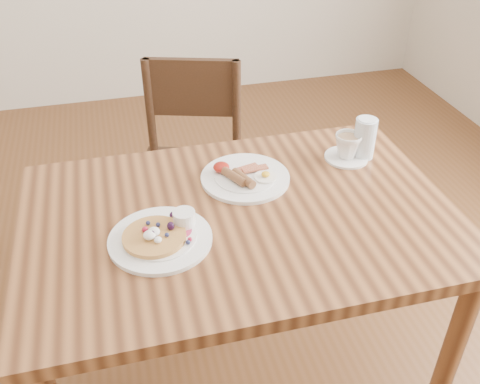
{
  "coord_description": "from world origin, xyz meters",
  "views": [
    {
      "loc": [
        -0.3,
        -1.15,
        1.65
      ],
      "look_at": [
        0.0,
        0.0,
        0.82
      ],
      "focal_mm": 40.0,
      "sensor_mm": 36.0,
      "label": 1
    }
  ],
  "objects_px": {
    "breakfast_plate": "(244,177)",
    "teacup_saucer": "(347,148)",
    "dining_table": "(240,240)",
    "chair_far": "(191,162)",
    "pancake_plate": "(161,236)",
    "water_glass": "(365,138)"
  },
  "relations": [
    {
      "from": "breakfast_plate",
      "to": "teacup_saucer",
      "type": "relative_size",
      "value": 1.93
    },
    {
      "from": "dining_table",
      "to": "chair_far",
      "type": "xyz_separation_m",
      "value": [
        -0.02,
        0.72,
        -0.16
      ]
    },
    {
      "from": "dining_table",
      "to": "teacup_saucer",
      "type": "height_order",
      "value": "teacup_saucer"
    },
    {
      "from": "pancake_plate",
      "to": "breakfast_plate",
      "type": "height_order",
      "value": "pancake_plate"
    },
    {
      "from": "chair_far",
      "to": "teacup_saucer",
      "type": "xyz_separation_m",
      "value": [
        0.43,
        -0.52,
        0.3
      ]
    },
    {
      "from": "teacup_saucer",
      "to": "water_glass",
      "type": "bearing_deg",
      "value": 0.25
    },
    {
      "from": "dining_table",
      "to": "breakfast_plate",
      "type": "distance_m",
      "value": 0.2
    },
    {
      "from": "pancake_plate",
      "to": "breakfast_plate",
      "type": "bearing_deg",
      "value": 38.43
    },
    {
      "from": "dining_table",
      "to": "water_glass",
      "type": "height_order",
      "value": "water_glass"
    },
    {
      "from": "dining_table",
      "to": "water_glass",
      "type": "xyz_separation_m",
      "value": [
        0.46,
        0.2,
        0.17
      ]
    },
    {
      "from": "dining_table",
      "to": "chair_far",
      "type": "relative_size",
      "value": 1.36
    },
    {
      "from": "pancake_plate",
      "to": "water_glass",
      "type": "xyz_separation_m",
      "value": [
        0.69,
        0.26,
        0.05
      ]
    },
    {
      "from": "chair_far",
      "to": "water_glass",
      "type": "distance_m",
      "value": 0.78
    },
    {
      "from": "chair_far",
      "to": "water_glass",
      "type": "bearing_deg",
      "value": 150.2
    },
    {
      "from": "water_glass",
      "to": "breakfast_plate",
      "type": "bearing_deg",
      "value": -174.64
    },
    {
      "from": "chair_far",
      "to": "dining_table",
      "type": "bearing_deg",
      "value": 109.13
    },
    {
      "from": "teacup_saucer",
      "to": "chair_far",
      "type": "bearing_deg",
      "value": 129.33
    },
    {
      "from": "chair_far",
      "to": "pancake_plate",
      "type": "height_order",
      "value": "chair_far"
    },
    {
      "from": "teacup_saucer",
      "to": "water_glass",
      "type": "height_order",
      "value": "water_glass"
    },
    {
      "from": "chair_far",
      "to": "breakfast_plate",
      "type": "height_order",
      "value": "chair_far"
    },
    {
      "from": "breakfast_plate",
      "to": "water_glass",
      "type": "xyz_separation_m",
      "value": [
        0.41,
        0.04,
        0.05
      ]
    },
    {
      "from": "dining_table",
      "to": "breakfast_plate",
      "type": "relative_size",
      "value": 4.44
    }
  ]
}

